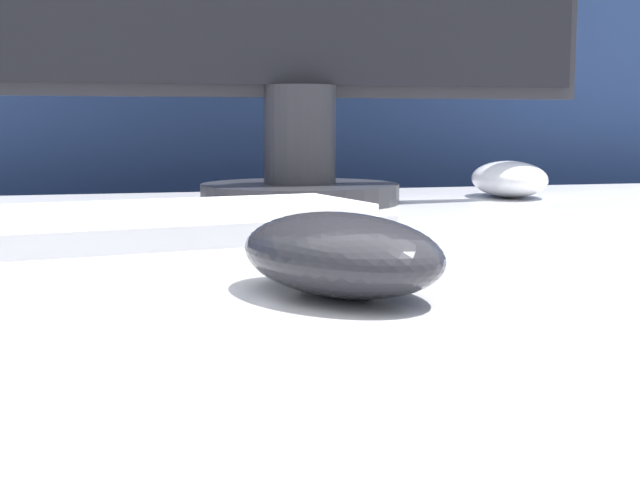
{
  "coord_description": "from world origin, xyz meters",
  "views": [
    {
      "loc": [
        -0.11,
        -0.56,
        0.85
      ],
      "look_at": [
        0.01,
        -0.13,
        0.79
      ],
      "focal_mm": 50.0,
      "sensor_mm": 36.0,
      "label": 1
    }
  ],
  "objects": [
    {
      "name": "partition_panel",
      "position": [
        0.0,
        0.63,
        0.61
      ],
      "size": [
        5.0,
        0.03,
        1.23
      ],
      "color": "navy",
      "rests_on": "ground_plane"
    },
    {
      "name": "keyboard",
      "position": [
        -0.09,
        0.05,
        0.78
      ],
      "size": [
        0.4,
        0.19,
        0.02
      ],
      "rotation": [
        0.0,
        0.0,
        0.17
      ],
      "color": "silver",
      "rests_on": "desk"
    },
    {
      "name": "computer_mouse_far",
      "position": [
        0.35,
        0.33,
        0.79
      ],
      "size": [
        0.1,
        0.14,
        0.04
      ],
      "rotation": [
        0.0,
        0.0,
        -0.18
      ],
      "color": "white",
      "rests_on": "desk"
    },
    {
      "name": "computer_mouse_near",
      "position": [
        0.01,
        -0.16,
        0.79
      ],
      "size": [
        0.11,
        0.14,
        0.04
      ],
      "rotation": [
        0.0,
        0.0,
        0.36
      ],
      "color": "#232328",
      "rests_on": "desk"
    }
  ]
}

